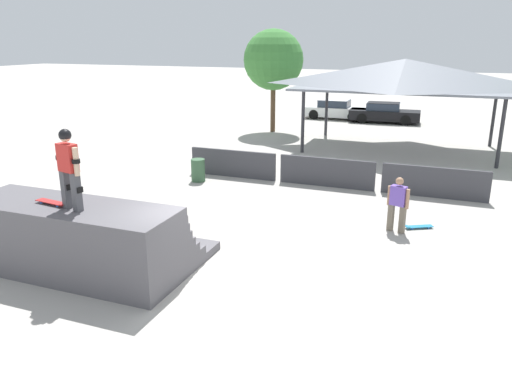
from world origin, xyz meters
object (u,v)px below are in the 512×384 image
Objects in this scene: skater_on_deck at (68,164)px; parked_car_black at (384,113)px; skateboard_on_deck at (53,202)px; trash_bin at (198,170)px; tree_beside_pavilion at (273,60)px; skateboard_on_ground at (418,226)px; bystander_walking at (398,202)px; parked_car_white at (335,110)px.

skater_on_deck is 25.14m from parked_car_black.
skateboard_on_deck is 1.03× the size of trash_bin.
tree_beside_pavilion is 1.28× the size of parked_car_black.
tree_beside_pavilion reaches higher than skateboard_on_ground.
tree_beside_pavilion is at bearing 94.55° from trash_bin.
tree_beside_pavilion is at bearing 110.93° from skater_on_deck.
bystander_walking is at bearing 10.64° from skateboard_on_ground.
skater_on_deck reaches higher than parked_car_white.
trash_bin is 0.20× the size of parked_car_white.
parked_car_white reaches higher than trash_bin.
skateboard_on_ground is at bearing 55.62° from skater_on_deck.
skateboard_on_ground is at bearing 45.59° from skateboard_on_deck.
skateboard_on_deck is 19.29m from tree_beside_pavilion.
parked_car_black is at bearing 87.99° from skateboard_on_deck.
skateboard_on_ground is (0.57, 0.47, -0.81)m from bystander_walking.
parked_car_black is at bearing -108.92° from skateboard_on_ground.
skateboard_on_deck is 9.63m from skateboard_on_ground.
skater_on_deck is 8.50m from bystander_walking.
tree_beside_pavilion is 8.66m from parked_car_black.
bystander_walking is 1.84× the size of trash_bin.
parked_car_white reaches higher than skateboard_on_ground.
skateboard_on_deck reaches higher than trash_bin.
bystander_walking is 7.99m from trash_bin.
skateboard_on_deck is at bearing -85.44° from tree_beside_pavilion.
parked_car_white is at bearing 69.29° from tree_beside_pavilion.
tree_beside_pavilion is 1.34× the size of parked_car_white.
parked_car_black is (5.60, 5.65, -3.42)m from tree_beside_pavilion.
trash_bin is (0.88, -11.04, -3.60)m from tree_beside_pavilion.
tree_beside_pavilion is 11.65m from trash_bin.
skateboard_on_deck is (-0.62, 0.08, -0.94)m from skater_on_deck.
skateboard_on_ground is 0.18× the size of parked_car_black.
skateboard_on_ground is at bearing -82.99° from parked_car_black.
skater_on_deck is 25.38m from parked_car_white.
bystander_walking is 0.37× the size of parked_car_white.
bystander_walking is at bearing 45.47° from skateboard_on_deck.
parked_car_black is at bearing -63.42° from bystander_walking.
parked_car_white is (1.44, 17.18, 0.18)m from trash_bin.
tree_beside_pavilion reaches higher than parked_car_white.
skateboard_on_ground is at bearing -15.01° from trash_bin.
skateboard_on_ground is 0.14× the size of tree_beside_pavilion.
skater_on_deck reaches higher than parked_car_black.
skater_on_deck is at bearing -101.06° from parked_car_black.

